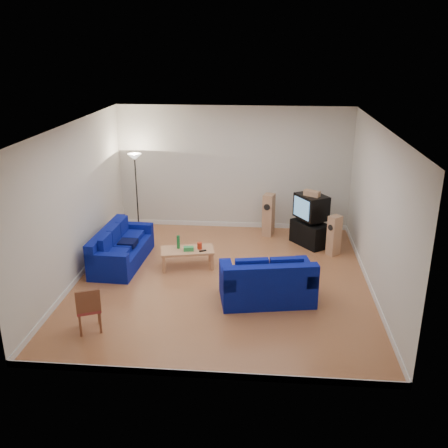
# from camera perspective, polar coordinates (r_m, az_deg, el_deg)

# --- Properties ---
(room) EXTENTS (6.01, 6.51, 3.21)m
(room) POSITION_cam_1_polar(r_m,az_deg,el_deg) (9.87, -0.20, 1.63)
(room) COLOR brown
(room) RESTS_ON ground
(sofa_three_seat) EXTENTS (0.98, 2.10, 0.80)m
(sofa_three_seat) POSITION_cam_1_polar(r_m,az_deg,el_deg) (11.37, -11.82, -3.00)
(sofa_three_seat) COLOR #080F66
(sofa_three_seat) RESTS_ON ground
(sofa_loveseat) EXTENTS (1.90, 1.27, 0.87)m
(sofa_loveseat) POSITION_cam_1_polar(r_m,az_deg,el_deg) (9.56, 4.98, -6.97)
(sofa_loveseat) COLOR #080F66
(sofa_loveseat) RESTS_ON ground
(coffee_table) EXTENTS (1.24, 0.81, 0.41)m
(coffee_table) POSITION_cam_1_polar(r_m,az_deg,el_deg) (10.94, -4.22, -3.17)
(coffee_table) COLOR tan
(coffee_table) RESTS_ON ground
(bottle) EXTENTS (0.08, 0.08, 0.30)m
(bottle) POSITION_cam_1_polar(r_m,az_deg,el_deg) (10.93, -5.24, -2.07)
(bottle) COLOR #197233
(bottle) RESTS_ON coffee_table
(tissue_box) EXTENTS (0.24, 0.16, 0.09)m
(tissue_box) POSITION_cam_1_polar(r_m,az_deg,el_deg) (10.84, -4.07, -2.83)
(tissue_box) COLOR green
(tissue_box) RESTS_ON coffee_table
(red_canister) EXTENTS (0.13, 0.13, 0.15)m
(red_canister) POSITION_cam_1_polar(r_m,az_deg,el_deg) (10.90, -2.81, -2.50)
(red_canister) COLOR red
(red_canister) RESTS_ON coffee_table
(remote) EXTENTS (0.16, 0.12, 0.02)m
(remote) POSITION_cam_1_polar(r_m,az_deg,el_deg) (10.80, -2.45, -3.08)
(remote) COLOR black
(remote) RESTS_ON coffee_table
(tv_stand) EXTENTS (0.98, 1.07, 0.57)m
(tv_stand) POSITION_cam_1_polar(r_m,az_deg,el_deg) (12.32, 9.80, -1.06)
(tv_stand) COLOR black
(tv_stand) RESTS_ON ground
(av_receiver) EXTENTS (0.53, 0.51, 0.10)m
(av_receiver) POSITION_cam_1_polar(r_m,az_deg,el_deg) (12.21, 10.01, 0.40)
(av_receiver) COLOR black
(av_receiver) RESTS_ON tv_stand
(television) EXTENTS (0.86, 0.93, 0.58)m
(television) POSITION_cam_1_polar(r_m,az_deg,el_deg) (12.13, 9.93, 1.97)
(television) COLOR black
(television) RESTS_ON av_receiver
(centre_speaker) EXTENTS (0.40, 0.33, 0.13)m
(centre_speaker) POSITION_cam_1_polar(r_m,az_deg,el_deg) (11.95, 10.02, 3.48)
(centre_speaker) COLOR tan
(centre_speaker) RESTS_ON television
(speaker_left) EXTENTS (0.33, 0.38, 1.09)m
(speaker_left) POSITION_cam_1_polar(r_m,az_deg,el_deg) (12.71, 5.11, 1.05)
(speaker_left) COLOR tan
(speaker_left) RESTS_ON ground
(speaker_right) EXTENTS (0.35, 0.35, 0.94)m
(speaker_right) POSITION_cam_1_polar(r_m,az_deg,el_deg) (11.78, 12.47, -1.28)
(speaker_right) COLOR tan
(speaker_right) RESTS_ON ground
(floor_lamp) EXTENTS (0.35, 0.35, 2.06)m
(floor_lamp) POSITION_cam_1_polar(r_m,az_deg,el_deg) (12.82, -10.12, 6.36)
(floor_lamp) COLOR black
(floor_lamp) RESTS_ON ground
(dining_chair) EXTENTS (0.53, 0.53, 0.84)m
(dining_chair) POSITION_cam_1_polar(r_m,az_deg,el_deg) (8.80, -15.23, -9.18)
(dining_chair) COLOR brown
(dining_chair) RESTS_ON ground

